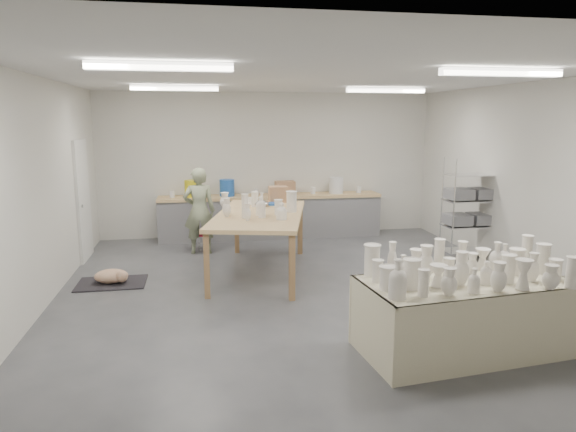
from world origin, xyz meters
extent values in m
plane|color=#424449|center=(0.00, 0.00, 0.00)|extent=(8.00, 8.00, 0.00)
cube|color=white|center=(0.00, 0.00, 2.99)|extent=(7.00, 8.00, 0.02)
cube|color=silver|center=(0.00, 4.00, 1.50)|extent=(7.00, 0.02, 3.00)
cube|color=silver|center=(0.00, -4.00, 1.50)|extent=(7.00, 0.02, 3.00)
cube|color=silver|center=(-3.50, 0.00, 1.50)|extent=(0.02, 8.00, 3.00)
cube|color=silver|center=(3.50, 0.00, 1.50)|extent=(0.02, 8.00, 3.00)
cube|color=white|center=(-3.47, 2.60, 1.05)|extent=(0.05, 0.90, 2.10)
cube|color=white|center=(-1.80, -1.50, 2.94)|extent=(1.40, 0.12, 0.08)
cube|color=white|center=(1.80, -1.50, 2.94)|extent=(1.40, 0.12, 0.08)
cube|color=white|center=(-1.80, 2.00, 2.94)|extent=(1.40, 0.12, 0.08)
cube|color=white|center=(1.80, 2.00, 2.94)|extent=(1.40, 0.12, 0.08)
cube|color=tan|center=(0.00, 3.68, 0.87)|extent=(4.60, 0.60, 0.06)
cube|color=slate|center=(0.00, 3.68, 0.42)|extent=(4.60, 0.55, 0.84)
cylinder|color=yellow|center=(-1.60, 3.68, 1.07)|extent=(0.30, 0.30, 0.34)
cylinder|color=#2057B1|center=(-0.90, 3.68, 1.07)|extent=(0.30, 0.30, 0.34)
cylinder|color=white|center=(1.40, 3.68, 1.07)|extent=(0.30, 0.30, 0.34)
cube|color=#A67950|center=(0.30, 3.68, 1.04)|extent=(0.40, 0.30, 0.28)
cylinder|color=white|center=(-2.00, 3.68, 0.97)|extent=(0.10, 0.10, 0.14)
cylinder|color=white|center=(-0.30, 3.68, 0.97)|extent=(0.10, 0.10, 0.14)
cylinder|color=white|center=(0.90, 3.68, 0.97)|extent=(0.10, 0.10, 0.14)
cylinder|color=white|center=(1.90, 3.68, 0.97)|extent=(0.10, 0.10, 0.14)
cylinder|color=silver|center=(2.78, 1.18, 0.90)|extent=(0.02, 0.02, 1.80)
cylinder|color=silver|center=(3.62, 1.18, 0.90)|extent=(0.02, 0.02, 1.80)
cylinder|color=silver|center=(2.78, 1.62, 0.90)|extent=(0.02, 0.02, 1.80)
cylinder|color=silver|center=(3.62, 1.62, 0.90)|extent=(0.02, 0.02, 1.80)
cube|color=silver|center=(3.20, 1.40, 0.15)|extent=(0.88, 0.48, 0.02)
cube|color=silver|center=(3.20, 1.40, 0.60)|extent=(0.88, 0.48, 0.02)
cube|color=silver|center=(3.20, 1.40, 1.05)|extent=(0.88, 0.48, 0.02)
cube|color=silver|center=(3.20, 1.40, 1.50)|extent=(0.88, 0.48, 0.02)
cube|color=slate|center=(2.98, 1.40, 0.72)|extent=(0.38, 0.42, 0.18)
cube|color=slate|center=(3.42, 1.40, 0.72)|extent=(0.38, 0.42, 0.18)
cube|color=slate|center=(2.98, 1.40, 1.17)|extent=(0.38, 0.42, 0.18)
cube|color=slate|center=(3.42, 1.40, 1.17)|extent=(0.38, 0.42, 0.18)
cube|color=olive|center=(1.27, -2.01, 0.34)|extent=(2.04, 1.09, 0.67)
cube|color=beige|center=(1.27, -2.01, 0.76)|extent=(2.31, 1.28, 0.03)
cube|color=beige|center=(1.27, -2.51, 0.39)|extent=(2.20, 0.27, 0.77)
cube|color=beige|center=(1.27, -1.50, 0.39)|extent=(2.20, 0.27, 0.77)
cube|color=tan|center=(-0.53, 1.18, 0.95)|extent=(1.90, 2.86, 0.06)
cube|color=olive|center=(-1.12, -0.07, 0.46)|extent=(0.08, 0.08, 0.92)
cube|color=olive|center=(0.05, -0.07, 0.46)|extent=(0.08, 0.08, 0.92)
cube|color=olive|center=(-1.12, 2.42, 0.46)|extent=(0.08, 0.08, 0.92)
cube|color=olive|center=(0.05, 2.42, 0.46)|extent=(0.08, 0.08, 0.92)
ellipsoid|color=silver|center=(-0.43, 1.78, 1.03)|extent=(0.26, 0.26, 0.12)
cylinder|color=#2057B1|center=(-0.20, 1.94, 1.00)|extent=(0.26, 0.26, 0.03)
cylinder|color=white|center=(-0.58, 2.04, 1.04)|extent=(0.11, 0.11, 0.12)
cube|color=#A67950|center=(-0.07, 2.22, 1.12)|extent=(0.32, 0.26, 0.28)
cube|color=black|center=(-2.81, 1.01, 0.01)|extent=(1.00, 0.70, 0.02)
ellipsoid|color=white|center=(-2.81, 1.01, 0.12)|extent=(0.58, 0.50, 0.21)
sphere|color=white|center=(-2.64, 0.89, 0.14)|extent=(0.18, 0.18, 0.18)
imported|color=gray|center=(-1.47, 2.62, 0.80)|extent=(0.59, 0.40, 1.59)
cylinder|color=maroon|center=(-1.47, 2.89, 0.30)|extent=(0.43, 0.43, 0.04)
cylinder|color=silver|center=(-1.34, 2.93, 0.15)|extent=(0.02, 0.02, 0.29)
cylinder|color=silver|center=(-1.58, 2.98, 0.15)|extent=(0.02, 0.02, 0.29)
cylinder|color=silver|center=(-1.50, 2.75, 0.15)|extent=(0.02, 0.02, 0.29)
camera|label=1|loc=(-1.48, -6.76, 2.43)|focal=32.00mm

